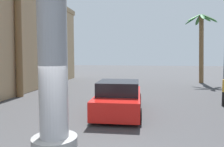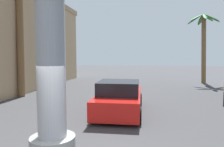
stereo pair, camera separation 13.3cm
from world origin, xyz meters
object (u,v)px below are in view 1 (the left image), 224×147
(palm_tree_mid_left, at_px, (17,23))
(pedestrian_far_left, at_px, (56,75))
(palm_tree_far_right, at_px, (201,41))
(car_lead, at_px, (119,98))
(traffic_light_mast, at_px, (0,20))

(palm_tree_mid_left, distance_m, pedestrian_far_left, 6.22)
(palm_tree_far_right, height_order, pedestrian_far_left, palm_tree_far_right)
(palm_tree_mid_left, distance_m, palm_tree_far_right, 16.86)
(palm_tree_mid_left, xyz_separation_m, pedestrian_far_left, (0.63, 4.81, -3.88))
(palm_tree_far_right, distance_m, pedestrian_far_left, 14.46)
(car_lead, bearing_deg, traffic_light_mast, -165.94)
(traffic_light_mast, relative_size, palm_tree_far_right, 0.89)
(palm_tree_far_right, bearing_deg, car_lead, -118.33)
(palm_tree_mid_left, xyz_separation_m, palm_tree_far_right, (13.94, 9.46, -0.68))
(traffic_light_mast, bearing_deg, pedestrian_far_left, 98.08)
(traffic_light_mast, bearing_deg, palm_tree_mid_left, 113.43)
(car_lead, bearing_deg, pedestrian_far_left, 129.04)
(palm_tree_far_right, bearing_deg, pedestrian_far_left, -160.75)
(car_lead, distance_m, palm_tree_far_right, 14.80)
(palm_tree_mid_left, relative_size, pedestrian_far_left, 4.67)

